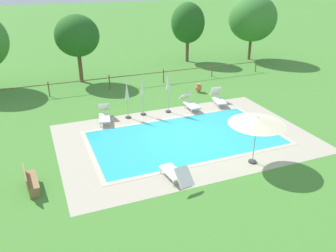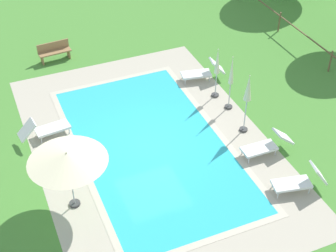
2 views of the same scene
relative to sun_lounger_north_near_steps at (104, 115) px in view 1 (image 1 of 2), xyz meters
The scene contains 18 objects.
ground_plane 5.05m from the sun_lounger_north_near_steps, 47.71° to the right, with size 160.00×160.00×0.00m, color #478433.
pool_deck_paving 5.05m from the sun_lounger_north_near_steps, 47.71° to the right, with size 12.79×8.45×0.01m, color #B2A893.
swimming_pool_water 5.05m from the sun_lounger_north_near_steps, 47.71° to the right, with size 9.43×5.10×0.01m, color #2DB7C6.
pool_coping_rim 5.05m from the sun_lounger_north_near_steps, 47.71° to the right, with size 9.91×5.58×0.01m.
sun_lounger_north_near_steps is the anchor object (origin of this frame).
sun_lounger_north_mid 7.43m from the sun_lounger_north_near_steps, ahead, with size 0.96×1.91×1.01m.
sun_lounger_north_far 5.38m from the sun_lounger_north_near_steps, ahead, with size 0.62×1.98×0.87m.
sun_lounger_north_end 7.36m from the sun_lounger_north_near_steps, 79.58° to the right, with size 0.82×1.99×0.91m.
patio_umbrella_open_foreground 8.97m from the sun_lounger_north_near_steps, 54.04° to the right, with size 2.49×2.49×2.28m.
patio_umbrella_closed_row_west 2.61m from the sun_lounger_north_near_steps, ahead, with size 0.32×0.32×2.42m.
patio_umbrella_closed_row_mid_west 4.15m from the sun_lounger_north_near_steps, ahead, with size 0.32×0.32×2.54m.
patio_umbrella_closed_row_mid_east 1.76m from the sun_lounger_north_near_steps, ahead, with size 0.32×0.32×2.27m.
wooden_bench_lawn_side 7.02m from the sun_lounger_north_near_steps, 126.77° to the right, with size 0.56×1.53×0.87m.
terracotta_urn_near_fence 7.77m from the sun_lounger_north_near_steps, 19.57° to the left, with size 0.47×0.47×0.61m.
perimeter_fence 6.74m from the sun_lounger_north_near_steps, 56.34° to the left, with size 21.06×0.08×1.05m.
tree_far_west 15.44m from the sun_lounger_north_near_steps, 46.86° to the left, with size 3.04×3.04×5.32m.
tree_centre 8.80m from the sun_lounger_north_near_steps, 89.68° to the left, with size 3.26×3.26×5.03m.
tree_east_mid 19.12m from the sun_lounger_north_near_steps, 30.44° to the left, with size 4.40×4.40×5.91m.
Camera 1 is at (-6.88, -14.62, 8.02)m, focal length 37.17 mm.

